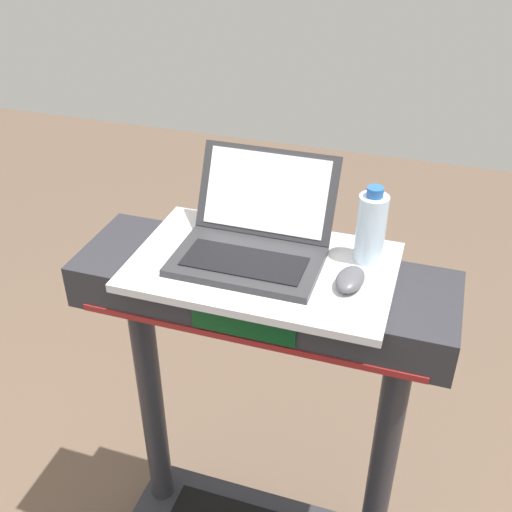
# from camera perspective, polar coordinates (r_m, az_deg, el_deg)

# --- Properties ---
(desk_board) EXTENTS (0.60, 0.38, 0.02)m
(desk_board) POSITION_cam_1_polar(r_m,az_deg,el_deg) (1.43, 0.62, -0.98)
(desk_board) COLOR silver
(desk_board) RESTS_ON treadmill_base
(laptop) EXTENTS (0.34, 0.31, 0.21)m
(laptop) POSITION_cam_1_polar(r_m,az_deg,el_deg) (1.43, -0.25, 1.67)
(laptop) COLOR #2D2D30
(laptop) RESTS_ON desk_board
(computer_mouse) EXTENTS (0.07, 0.11, 0.03)m
(computer_mouse) POSITION_cam_1_polar(r_m,az_deg,el_deg) (1.35, 8.69, -2.14)
(computer_mouse) COLOR #4C4C51
(computer_mouse) RESTS_ON desk_board
(water_bottle) EXTENTS (0.07, 0.07, 0.19)m
(water_bottle) POSITION_cam_1_polar(r_m,az_deg,el_deg) (1.42, 10.57, 2.61)
(water_bottle) COLOR silver
(water_bottle) RESTS_ON desk_board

